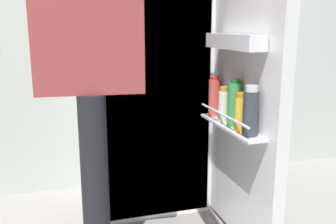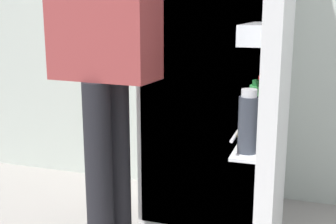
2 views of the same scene
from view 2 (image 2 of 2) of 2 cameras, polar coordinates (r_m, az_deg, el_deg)
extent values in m
cube|color=white|center=(2.33, 6.23, 8.15)|extent=(0.67, 0.56, 1.80)
cube|color=white|center=(2.06, 4.57, 7.57)|extent=(0.63, 0.01, 1.76)
cube|color=white|center=(2.10, 4.90, 8.96)|extent=(0.59, 0.09, 0.01)
cube|color=white|center=(1.67, 14.02, 6.10)|extent=(0.06, 0.65, 1.75)
cube|color=white|center=(1.74, 10.93, -3.48)|extent=(0.10, 0.53, 0.01)
cylinder|color=silver|center=(1.73, 9.63, -1.44)|extent=(0.01, 0.51, 0.01)
cube|color=white|center=(1.67, 11.52, 9.87)|extent=(0.09, 0.45, 0.07)
cylinder|color=#333842|center=(1.54, 10.20, -1.64)|extent=(0.07, 0.07, 0.20)
cylinder|color=silver|center=(1.51, 10.36, 2.41)|extent=(0.05, 0.05, 0.03)
cylinder|color=#EDE5CC|center=(1.78, 11.04, -0.34)|extent=(0.05, 0.05, 0.15)
cylinder|color=#B78933|center=(1.76, 11.16, 2.49)|extent=(0.04, 0.04, 0.02)
cylinder|color=#DB4C47|center=(1.92, 12.03, 1.11)|extent=(0.06, 0.06, 0.19)
cylinder|color=#B22D28|center=(1.90, 12.18, 4.22)|extent=(0.05, 0.05, 0.02)
cylinder|color=green|center=(1.70, 11.35, -0.08)|extent=(0.07, 0.07, 0.21)
cylinder|color=#195B28|center=(1.68, 11.52, 3.67)|extent=(0.05, 0.05, 0.02)
cylinder|color=gold|center=(1.61, 10.26, -1.67)|extent=(0.05, 0.05, 0.15)
cylinder|color=#BC8419|center=(1.60, 10.39, 1.41)|extent=(0.05, 0.05, 0.02)
cylinder|color=black|center=(2.10, -6.48, -6.34)|extent=(0.12, 0.12, 0.80)
cylinder|color=black|center=(1.97, -8.82, -7.73)|extent=(0.12, 0.12, 0.80)
cube|color=#9E3D3D|center=(1.92, -8.23, 12.60)|extent=(0.47, 0.26, 0.57)
cylinder|color=#9E3D3D|center=(2.11, -4.97, 12.07)|extent=(0.08, 0.08, 0.53)
camera|label=1|loc=(1.00, -68.19, 4.07)|focal=40.36mm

